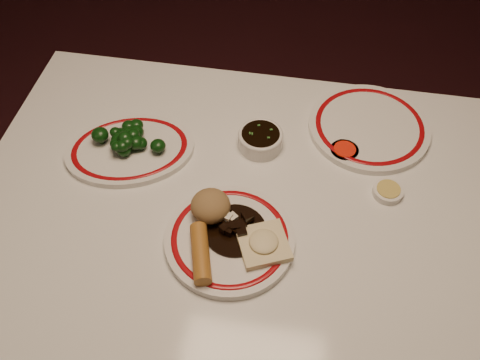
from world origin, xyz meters
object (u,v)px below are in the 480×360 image
Objects in this scene: fried_wonton at (264,244)px; broccoli_plate at (130,149)px; soy_bowl at (260,140)px; dining_table at (248,241)px; broccoli_pile at (127,138)px; main_plate at (230,239)px; rice_mound at (211,206)px; spring_roll at (201,253)px; stirfry_heap at (234,227)px.

fried_wonton reaches higher than broccoli_plate.
dining_table is at bearing -88.71° from soy_bowl.
dining_table is 9.83× the size of fried_wonton.
fried_wonton is 0.40m from broccoli_pile.
broccoli_pile reaches higher than dining_table.
rice_mound reaches higher than main_plate.
spring_roll is at bearing -158.19° from fried_wonton.
rice_mound is at bearing -35.03° from broccoli_pile.
broccoli_pile is 1.72× the size of soy_bowl.
dining_table is at bearing 67.99° from main_plate.
broccoli_plate is (-0.22, 0.25, -0.03)m from spring_roll.
spring_roll is 0.34m from broccoli_plate.
soy_bowl is at bearing 85.91° from stirfry_heap.
rice_mound reaches higher than spring_roll.
main_plate is 1.61× the size of broccoli_pile.
stirfry_heap reaches higher than dining_table.
broccoli_plate is at bearing 143.43° from main_plate.
fried_wonton is 0.39m from broccoli_plate.
broccoli_plate is 3.46× the size of soy_bowl.
main_plate is 0.33m from broccoli_plate.
dining_table is at bearing -24.99° from broccoli_pile.
rice_mound is 0.81× the size of soy_bowl.
rice_mound is at bearing -107.55° from soy_bowl.
dining_table is 0.15m from fried_wonton.
spring_roll is at bearing -48.86° from broccoli_plate.
rice_mound is 0.27m from broccoli_pile.
broccoli_plate is at bearing -166.64° from soy_bowl.
dining_table is at bearing 42.53° from spring_roll.
broccoli_pile reaches higher than fried_wonton.
dining_table is 0.35m from broccoli_pile.
spring_roll reaches higher than stirfry_heap.
dining_table is 0.12m from main_plate.
stirfry_heap reaches higher than fried_wonton.
stirfry_heap is at bearing -27.99° from rice_mound.
soy_bowl reaches higher than main_plate.
spring_roll reaches higher than broccoli_plate.
broccoli_pile is at bearing 144.97° from rice_mound.
stirfry_heap is at bearing 154.90° from fried_wonton.
spring_roll is (0.00, -0.10, -0.01)m from rice_mound.
broccoli_plate is 0.30m from soy_bowl.
main_plate is 3.44× the size of rice_mound.
dining_table is 4.34× the size of main_plate.
rice_mound is at bearing -166.29° from dining_table.
soy_bowl is (0.29, 0.07, 0.01)m from broccoli_plate.
broccoli_pile reaches higher than spring_roll.
rice_mound is (-0.07, -0.02, 0.14)m from dining_table.
spring_roll reaches higher than fried_wonton.
broccoli_pile is (-0.22, 0.16, -0.01)m from rice_mound.
dining_table is 6.99× the size of broccoli_pile.
broccoli_plate is at bearing -62.36° from broccoli_pile.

